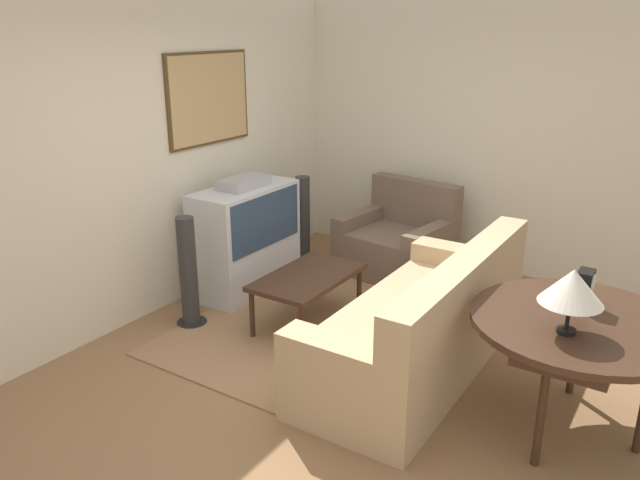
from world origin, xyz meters
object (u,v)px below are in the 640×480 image
object	(u,v)px
tv	(246,238)
armchair	(398,244)
couch	(422,328)
console_table	(579,329)
speaker_tower_right	(303,224)
coffee_table	(308,280)
speaker_tower_left	(188,275)
mantel_clock	(584,288)
table_lamp	(572,287)

from	to	relation	value
tv	armchair	size ratio (longest dim) A/B	1.00
couch	console_table	distance (m)	1.17
speaker_tower_right	coffee_table	bearing A→B (deg)	-143.88
couch	speaker_tower_right	bearing A→B (deg)	-123.68
coffee_table	speaker_tower_left	distance (m)	1.00
mantel_clock	console_table	bearing A→B (deg)	-169.93
mantel_clock	couch	bearing A→B (deg)	90.76
armchair	console_table	bearing A→B (deg)	-33.68
table_lamp	mantel_clock	world-z (taller)	table_lamp
table_lamp	speaker_tower_left	xyz separation A→B (m)	(0.01, 2.99, -0.60)
speaker_tower_left	speaker_tower_right	xyz separation A→B (m)	(1.69, 0.00, 0.00)
tv	mantel_clock	bearing A→B (deg)	-97.97
couch	speaker_tower_left	distance (m)	1.99
armchair	mantel_clock	distance (m)	2.68
couch	speaker_tower_left	size ratio (longest dim) A/B	2.34
console_table	speaker_tower_right	world-z (taller)	speaker_tower_right
coffee_table	console_table	world-z (taller)	console_table
coffee_table	speaker_tower_right	distance (m)	1.43
mantel_clock	speaker_tower_left	bearing A→B (deg)	97.93
coffee_table	couch	bearing A→B (deg)	-96.90
tv	coffee_table	size ratio (longest dim) A/B	1.11
couch	tv	bearing A→B (deg)	-102.54
tv	couch	xyz separation A→B (m)	(-0.44, -2.02, -0.19)
couch	table_lamp	distance (m)	1.34
couch	speaker_tower_right	size ratio (longest dim) A/B	2.34
armchair	speaker_tower_left	world-z (taller)	speaker_tower_left
armchair	coffee_table	xyz separation A→B (m)	(-1.50, 0.10, 0.11)
speaker_tower_left	speaker_tower_right	bearing A→B (deg)	0.00
table_lamp	speaker_tower_left	world-z (taller)	table_lamp
couch	console_table	xyz separation A→B (m)	(-0.19, -1.09, 0.38)
speaker_tower_left	coffee_table	bearing A→B (deg)	-57.54
speaker_tower_right	couch	bearing A→B (deg)	-123.53
armchair	speaker_tower_right	bearing A→B (deg)	-152.22
tv	console_table	distance (m)	3.17
coffee_table	mantel_clock	size ratio (longest dim) A/B	4.21
mantel_clock	speaker_tower_right	xyz separation A→B (m)	(1.28, 3.00, -0.44)
couch	table_lamp	world-z (taller)	table_lamp
coffee_table	console_table	xyz separation A→B (m)	(-0.32, -2.19, 0.30)
tv	speaker_tower_left	world-z (taller)	tv
couch	speaker_tower_left	bearing A→B (deg)	-78.44
coffee_table	mantel_clock	distance (m)	2.21
couch	mantel_clock	xyz separation A→B (m)	(0.01, -1.05, 0.56)
speaker_tower_left	console_table	bearing A→B (deg)	-85.98
couch	armchair	distance (m)	1.92
tv	table_lamp	xyz separation A→B (m)	(-0.86, -3.07, 0.53)
tv	coffee_table	world-z (taller)	tv
armchair	couch	bearing A→B (deg)	-51.00
couch	console_table	world-z (taller)	couch
tv	mantel_clock	size ratio (longest dim) A/B	4.66
tv	speaker_tower_left	size ratio (longest dim) A/B	1.16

